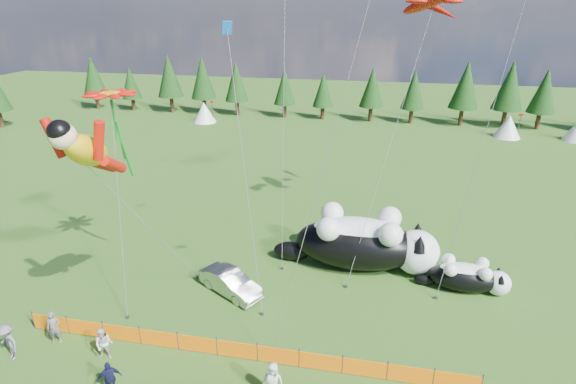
{
  "coord_description": "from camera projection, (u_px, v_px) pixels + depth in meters",
  "views": [
    {
      "loc": [
        5.61,
        -18.89,
        15.78
      ],
      "look_at": [
        1.09,
        4.0,
        5.84
      ],
      "focal_mm": 28.0,
      "sensor_mm": 36.0,
      "label": 1
    }
  ],
  "objects": [
    {
      "name": "flower_kite",
      "position": [
        111.0,
        97.0,
        23.51
      ],
      "size": [
        3.5,
        5.61,
        11.87
      ],
      "color": "#B91209",
      "rests_on": "ground"
    },
    {
      "name": "spectator_c",
      "position": [
        109.0,
        378.0,
        19.26
      ],
      "size": [
        1.13,
        0.99,
        1.72
      ],
      "primitive_type": "imported",
      "rotation": [
        0.0,
        0.0,
        0.59
      ],
      "color": "#15163A",
      "rests_on": "ground"
    },
    {
      "name": "spectator_a",
      "position": [
        54.0,
        328.0,
        22.19
      ],
      "size": [
        0.78,
        0.68,
        1.8
      ],
      "primitive_type": "imported",
      "rotation": [
        0.0,
        0.0,
        0.47
      ],
      "color": "#5C5B60",
      "rests_on": "ground"
    },
    {
      "name": "tree_line",
      "position": [
        337.0,
        92.0,
        63.28
      ],
      "size": [
        90.0,
        4.0,
        8.0
      ],
      "primitive_type": null,
      "color": "black",
      "rests_on": "ground"
    },
    {
      "name": "diamond_kite_c",
      "position": [
        368.0,
        8.0,
        15.46
      ],
      "size": [
        4.23,
        1.39,
        17.2
      ],
      "color": "blue",
      "rests_on": "ground"
    },
    {
      "name": "superhero_kite",
      "position": [
        87.0,
        151.0,
        19.58
      ],
      "size": [
        5.08,
        7.99,
        12.52
      ],
      "color": "gold",
      "rests_on": "ground"
    },
    {
      "name": "spectator_b",
      "position": [
        104.0,
        344.0,
        21.16
      ],
      "size": [
        0.94,
        0.69,
        1.74
      ],
      "primitive_type": "imported",
      "rotation": [
        0.0,
        0.0,
        0.25
      ],
      "color": "beige",
      "rests_on": "ground"
    },
    {
      "name": "car",
      "position": [
        230.0,
        283.0,
        26.13
      ],
      "size": [
        4.29,
        3.32,
        1.36
      ],
      "primitive_type": "imported",
      "rotation": [
        0.0,
        0.0,
        1.04
      ],
      "color": "#B1B0B5",
      "rests_on": "ground"
    },
    {
      "name": "cat_large",
      "position": [
        365.0,
        242.0,
        28.29
      ],
      "size": [
        10.52,
        3.76,
        3.8
      ],
      "rotation": [
        0.0,
        0.0,
        0.0
      ],
      "color": "black",
      "rests_on": "ground"
    },
    {
      "name": "safety_fence",
      "position": [
        237.0,
        350.0,
        21.33
      ],
      "size": [
        22.06,
        0.06,
        1.1
      ],
      "color": "#262626",
      "rests_on": "ground"
    },
    {
      "name": "diamond_kite_a",
      "position": [
        229.0,
        44.0,
        23.44
      ],
      "size": [
        3.25,
        4.94,
        15.53
      ],
      "color": "blue",
      "rests_on": "ground"
    },
    {
      "name": "ground",
      "position": [
        254.0,
        318.0,
        24.24
      ],
      "size": [
        160.0,
        160.0,
        0.0
      ],
      "primitive_type": "plane",
      "color": "#103309",
      "rests_on": "ground"
    },
    {
      "name": "festival_tents",
      "position": [
        417.0,
        122.0,
        57.83
      ],
      "size": [
        50.0,
        3.2,
        2.8
      ],
      "primitive_type": null,
      "color": "white",
      "rests_on": "ground"
    },
    {
      "name": "spectator_d",
      "position": [
        8.0,
        342.0,
        21.18
      ],
      "size": [
        1.37,
        1.02,
        1.91
      ],
      "primitive_type": "imported",
      "rotation": [
        0.0,
        0.0,
        -0.35
      ],
      "color": "#5C5B60",
      "rests_on": "ground"
    },
    {
      "name": "cat_small",
      "position": [
        469.0,
        276.0,
        26.28
      ],
      "size": [
        5.39,
        2.03,
        1.95
      ],
      "rotation": [
        0.0,
        0.0,
        -0.04
      ],
      "color": "black",
      "rests_on": "ground"
    },
    {
      "name": "spectator_e",
      "position": [
        273.0,
        381.0,
        19.04
      ],
      "size": [
        0.93,
        0.62,
        1.85
      ],
      "primitive_type": "imported",
      "rotation": [
        0.0,
        0.0,
        0.04
      ],
      "color": "beige",
      "rests_on": "ground"
    }
  ]
}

